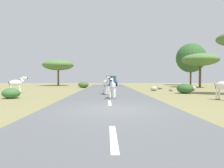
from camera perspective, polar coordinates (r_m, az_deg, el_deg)
The scene contains 17 objects.
ground_plane at distance 8.39m, azimuth 0.40°, elevation -7.78°, with size 90.00×90.00×0.00m, color olive.
road at distance 8.39m, azimuth -0.51°, elevation -7.61°, with size 6.00×64.00×0.05m, color #56595B.
lane_markings at distance 7.40m, azimuth -0.37°, elevation -8.66°, with size 0.16×56.00×0.01m.
zebra_0 at distance 12.49m, azimuth 0.18°, elevation -0.61°, with size 0.52×1.46×1.38m.
zebra_1 at distance 15.60m, azimuth -1.72°, elevation 0.18°, with size 0.72×1.57×1.52m.
zebra_2 at distance 19.55m, azimuth -26.58°, elevation 0.27°, with size 1.64×0.72×1.58m.
car_0 at distance 33.29m, azimuth -0.16°, elevation 0.84°, with size 2.28×4.46×1.74m.
tree_0 at distance 30.75m, azimuth 24.86°, elevation 6.59°, with size 5.15×5.15×4.98m.
tree_2 at distance 39.50m, azimuth 22.50°, elevation 7.19°, with size 5.49×5.49×7.96m.
tree_3 at distance 35.98m, azimuth -15.79°, elevation 5.49°, with size 5.52×5.52×4.74m.
bush_0 at distance 14.78m, azimuth -27.94°, elevation -2.44°, with size 1.19×1.07×0.72m, color #386633.
bush_1 at distance 18.52m, azimuth 21.01°, elevation -1.26°, with size 1.50×1.35×0.90m, color #2D5628.
bush_3 at distance 27.74m, azimuth -8.54°, elevation -0.18°, with size 1.50×1.35×0.90m, color #425B2D.
rock_0 at distance 24.29m, azimuth 14.07°, elevation -1.13°, with size 0.66×0.55×0.37m, color gray.
rock_1 at distance 21.06m, azimuth 17.19°, elevation -1.70°, with size 0.40×0.36×0.29m, color gray.
rock_2 at distance 22.39m, azimuth 22.79°, elevation -1.20°, with size 0.81×0.87×0.57m, color #A89E8C.
rock_3 at distance 21.28m, azimuth 12.43°, elevation -1.34°, with size 0.75×0.67×0.50m, color #A89E8C.
Camera 1 is at (-0.27, -8.27, 1.39)m, focal length 30.59 mm.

